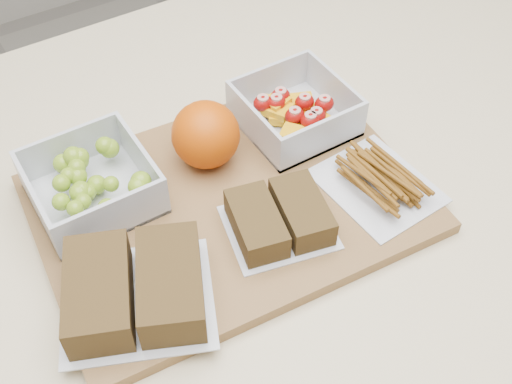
% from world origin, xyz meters
% --- Properties ---
extents(counter, '(1.20, 0.90, 0.90)m').
position_xyz_m(counter, '(0.00, 0.00, 0.45)').
color(counter, beige).
rests_on(counter, ground).
extents(cutting_board, '(0.44, 0.33, 0.02)m').
position_xyz_m(cutting_board, '(-0.03, 0.02, 0.91)').
color(cutting_board, olive).
rests_on(cutting_board, counter).
extents(grape_container, '(0.13, 0.13, 0.05)m').
position_xyz_m(grape_container, '(-0.16, 0.11, 0.94)').
color(grape_container, silver).
rests_on(grape_container, cutting_board).
extents(fruit_container, '(0.12, 0.12, 0.05)m').
position_xyz_m(fruit_container, '(0.10, 0.09, 0.94)').
color(fruit_container, silver).
rests_on(fruit_container, cutting_board).
extents(orange, '(0.08, 0.08, 0.08)m').
position_xyz_m(orange, '(-0.02, 0.09, 0.96)').
color(orange, '#D34D04').
rests_on(orange, cutting_board).
extents(sandwich_bag_left, '(0.19, 0.18, 0.05)m').
position_xyz_m(sandwich_bag_left, '(-0.17, -0.05, 0.94)').
color(sandwich_bag_left, silver).
rests_on(sandwich_bag_left, cutting_board).
extents(sandwich_bag_center, '(0.13, 0.12, 0.03)m').
position_xyz_m(sandwich_bag_center, '(-0.00, -0.04, 0.93)').
color(sandwich_bag_center, silver).
rests_on(sandwich_bag_center, cutting_board).
extents(pretzel_bag, '(0.12, 0.14, 0.03)m').
position_xyz_m(pretzel_bag, '(0.12, -0.05, 0.93)').
color(pretzel_bag, silver).
rests_on(pretzel_bag, cutting_board).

